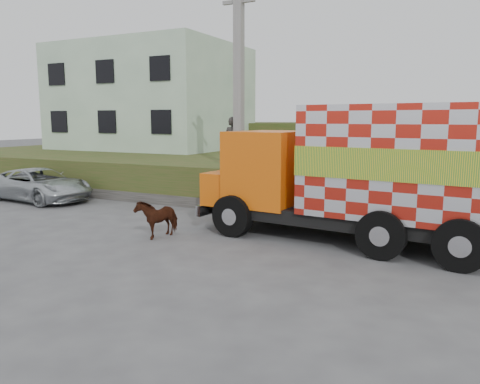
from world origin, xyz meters
The scene contains 10 objects.
ground centered at (0.00, 0.00, 0.00)m, with size 120.00×120.00×0.00m, color #474749.
embankment centered at (0.00, 10.00, 0.75)m, with size 40.00×12.00×1.50m, color #2D4818.
embankment_far centered at (0.00, 22.00, 1.50)m, with size 40.00×12.00×3.00m, color #2D4818.
retaining_strip centered at (-2.00, 4.20, 0.20)m, with size 16.00×0.50×0.40m, color #595651.
building centered at (-11.00, 13.00, 4.50)m, with size 10.00×8.00×6.00m, color silver.
utility_pole centered at (-1.00, 4.60, 4.08)m, with size 1.20×0.30×8.00m.
cargo_truck centered at (3.98, 1.81, 1.84)m, with size 8.22×3.44×3.57m.
cow centered at (-1.23, -0.01, 0.53)m, with size 0.57×1.26×1.07m, color black.
suv centered at (-8.92, 2.62, 0.65)m, with size 2.14×4.64×1.29m, color #AEB3B8.
pedestrian centered at (-1.35, 4.80, 2.41)m, with size 0.66×0.44×1.82m, color #2E2C29.
Camera 1 is at (6.46, -10.38, 3.22)m, focal length 35.00 mm.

